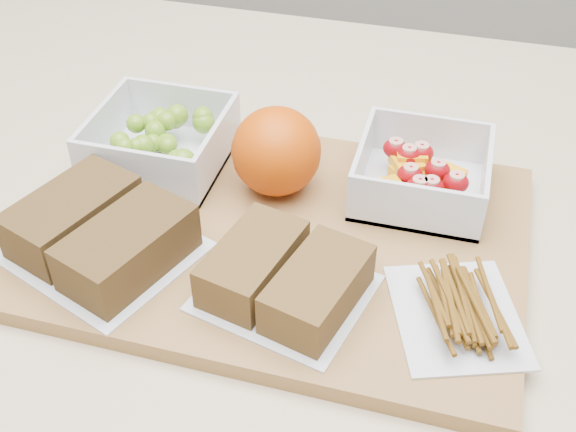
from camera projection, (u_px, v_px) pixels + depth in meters
The scene contains 7 objects.
cutting_board at pixel (279, 236), 0.63m from camera, with size 0.42×0.30×0.02m, color olive.
grape_container at pixel (163, 141), 0.69m from camera, with size 0.12×0.12×0.05m.
fruit_container at pixel (421, 176), 0.65m from camera, with size 0.12×0.12×0.05m.
orange at pixel (276, 151), 0.65m from camera, with size 0.08×0.08×0.08m, color #CB4704.
sandwich_bag_left at pixel (100, 233), 0.59m from camera, with size 0.18×0.17×0.04m.
sandwich_bag_center at pixel (285, 277), 0.55m from camera, with size 0.15×0.14×0.04m.
pretzel_bag at pixel (459, 305), 0.54m from camera, with size 0.12×0.14×0.03m.
Camera 1 is at (0.14, -0.46, 1.33)m, focal length 45.00 mm.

